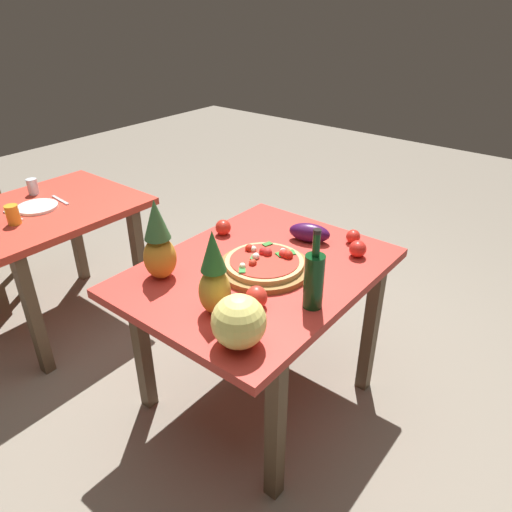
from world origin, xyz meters
The scene contains 19 objects.
ground_plane centered at (0.00, 0.00, 0.00)m, with size 10.00×10.00×0.00m, color gray.
display_table centered at (0.00, 0.00, 0.66)m, with size 1.15×0.88×0.76m.
background_table centered at (-0.24, 1.35, 0.64)m, with size 1.00×0.78×0.76m.
pizza_board centered at (0.00, -0.03, 0.77)m, with size 0.40×0.40×0.03m, color olive.
pizza centered at (0.01, -0.03, 0.80)m, with size 0.34×0.34×0.06m.
wine_bottle centered at (-0.10, -0.34, 0.88)m, with size 0.08×0.08×0.33m.
pineapple_left centered at (-0.31, 0.28, 0.91)m, with size 0.14×0.14×0.35m.
pineapple_right centered at (-0.36, -0.08, 0.91)m, with size 0.12×0.12×0.34m.
melon centered at (-0.44, -0.27, 0.85)m, with size 0.19×0.19×0.19m, color #EDE273.
bell_pepper centered at (-0.24, -0.17, 0.80)m, with size 0.08×0.08×0.09m, color red.
eggplant centered at (0.35, -0.03, 0.80)m, with size 0.20×0.09×0.09m, color #3D1142.
tomato_near_board centered at (0.36, -0.29, 0.79)m, with size 0.08×0.08×0.08m, color red.
tomato_at_corner centered at (0.47, -0.21, 0.79)m, with size 0.07×0.07×0.07m, color red.
tomato_by_bottle centered at (0.14, 0.34, 0.79)m, with size 0.08×0.08×0.08m, color red.
drinking_glass_juice centered at (-0.44, 1.27, 0.81)m, with size 0.07×0.07×0.10m, color orange.
drinking_glass_water centered at (-0.16, 1.58, 0.80)m, with size 0.06×0.06×0.09m, color silver.
dinner_plate centered at (-0.26, 1.37, 0.76)m, with size 0.22×0.22×0.02m, color white.
fork_utensil centered at (-0.40, 1.37, 0.76)m, with size 0.02×0.18×0.01m, color silver.
knife_utensil centered at (-0.12, 1.37, 0.76)m, with size 0.02×0.18×0.01m, color silver.
Camera 1 is at (-1.41, -1.11, 1.82)m, focal length 33.39 mm.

